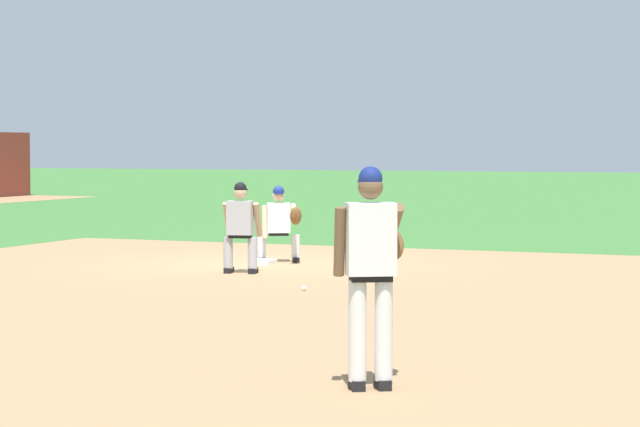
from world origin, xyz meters
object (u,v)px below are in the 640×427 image
(first_base_bag, at_px, (263,262))
(first_baseman, at_px, (280,221))
(baserunner, at_px, (240,224))
(pitcher, at_px, (372,263))
(baseball, at_px, (304,288))

(first_base_bag, bearing_deg, first_baseman, -16.30)
(first_baseman, distance_m, baserunner, 1.93)
(first_base_bag, height_order, pitcher, pitcher)
(first_base_bag, relative_size, pitcher, 0.20)
(pitcher, height_order, first_baseman, pitcher)
(first_base_bag, xyz_separation_m, first_baseman, (0.43, -0.13, 0.69))
(baserunner, bearing_deg, first_baseman, 5.09)
(first_baseman, bearing_deg, baserunner, -174.91)
(first_base_bag, bearing_deg, baserunner, -168.68)
(pitcher, distance_m, first_baseman, 11.39)
(baseball, relative_size, first_baseman, 0.06)
(first_base_bag, distance_m, baserunner, 1.69)
(baseball, bearing_deg, first_base_bag, 33.24)
(baseball, height_order, pitcher, pitcher)
(pitcher, bearing_deg, baserunner, 32.36)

